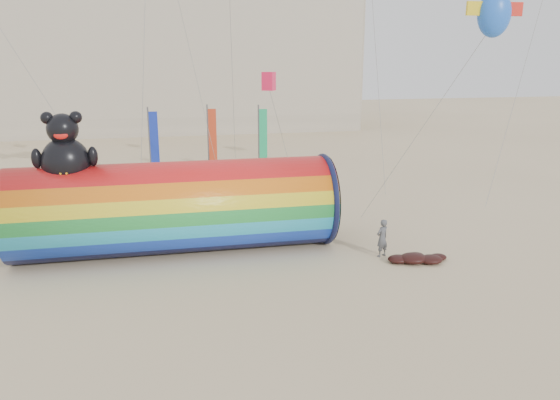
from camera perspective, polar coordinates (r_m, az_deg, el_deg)
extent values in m
plane|color=#CCB58C|center=(22.88, -0.43, -6.84)|extent=(160.00, 160.00, 0.00)
cube|color=#B7AD99|center=(67.25, -19.48, 15.45)|extent=(60.00, 15.00, 20.00)
cube|color=#28303D|center=(59.76, -20.40, 16.01)|extent=(59.50, 0.12, 17.00)
cylinder|color=red|center=(24.38, -10.82, -0.74)|extent=(13.79, 4.02, 4.02)
torus|color=#0F1438|center=(25.40, 4.58, 0.12)|extent=(0.28, 4.22, 4.22)
cylinder|color=black|center=(25.45, 4.93, 0.14)|extent=(0.07, 3.98, 3.98)
ellipsoid|color=black|center=(24.21, -21.46, 3.68)|extent=(1.96, 1.76, 2.07)
ellipsoid|color=gold|center=(23.62, -21.67, 3.12)|extent=(1.01, 0.44, 0.88)
sphere|color=black|center=(24.00, -21.78, 6.91)|extent=(1.26, 1.26, 1.26)
sphere|color=black|center=(24.05, -23.19, 7.89)|extent=(0.51, 0.51, 0.51)
sphere|color=black|center=(23.87, -20.57, 8.10)|extent=(0.51, 0.51, 0.51)
ellipsoid|color=red|center=(23.52, -21.93, 6.32)|extent=(0.56, 0.20, 0.35)
ellipsoid|color=black|center=(24.26, -24.10, 3.99)|extent=(0.41, 0.41, 0.83)
ellipsoid|color=black|center=(23.90, -18.97, 4.34)|extent=(0.41, 0.41, 0.83)
imported|color=#4D4F54|center=(23.99, 10.63, -3.93)|extent=(0.72, 0.62, 1.67)
ellipsoid|color=#3A0F0A|center=(23.74, 13.76, -5.94)|extent=(1.17, 0.99, 0.41)
ellipsoid|color=#3A0F0A|center=(23.89, 15.48, -6.00)|extent=(0.99, 0.84, 0.34)
ellipsoid|color=#3A0F0A|center=(23.64, 12.28, -6.06)|extent=(0.91, 0.77, 0.32)
ellipsoid|color=#3A0F0A|center=(24.23, 13.98, -5.69)|extent=(0.78, 0.66, 0.27)
ellipsoid|color=#3A0F0A|center=(24.38, 16.20, -5.74)|extent=(0.73, 0.62, 0.25)
cylinder|color=#59595E|center=(37.17, -13.44, 5.44)|extent=(0.10, 0.10, 5.20)
cube|color=#162CAA|center=(37.16, -12.97, 5.54)|extent=(0.56, 0.06, 4.50)
cylinder|color=#59595E|center=(38.28, -7.51, 5.99)|extent=(0.10, 0.10, 5.20)
cube|color=#BD371A|center=(38.30, -7.04, 6.09)|extent=(0.56, 0.06, 4.50)
cylinder|color=#59595E|center=(37.85, -2.23, 6.01)|extent=(0.10, 0.10, 5.20)
cube|color=#19A563|center=(37.90, -1.77, 6.10)|extent=(0.56, 0.06, 4.50)
ellipsoid|color=blue|center=(23.70, 21.48, 17.65)|extent=(1.33, 1.04, 1.78)
cube|color=#FA1B4D|center=(29.38, -1.19, 12.30)|extent=(0.60, 0.60, 0.95)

